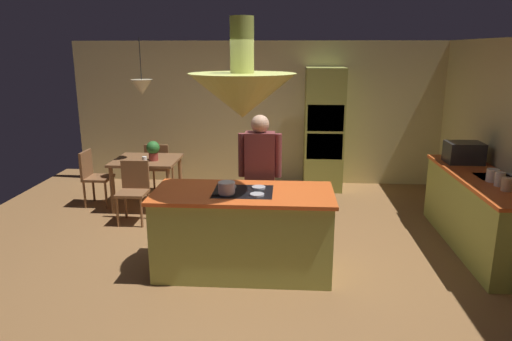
{
  "coord_description": "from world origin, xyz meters",
  "views": [
    {
      "loc": [
        0.46,
        -4.95,
        2.41
      ],
      "look_at": [
        0.1,
        0.4,
        1.0
      ],
      "focal_mm": 32.58,
      "sensor_mm": 36.0,
      "label": 1
    }
  ],
  "objects_px": {
    "canister_flour": "(507,184)",
    "potted_plant_on_table": "(153,150)",
    "canister_sugar": "(500,179)",
    "canister_tea": "(493,175)",
    "chair_by_back_wall": "(159,165)",
    "cup_on_table": "(145,159)",
    "cooking_pot_on_cooktop": "(227,188)",
    "dining_table": "(147,166)",
    "kitchen_island": "(243,231)",
    "oven_tower": "(324,130)",
    "chair_at_corner": "(93,174)",
    "microwave_on_counter": "(464,153)",
    "person_at_island": "(260,172)",
    "chair_facing_island": "(134,187)"
  },
  "relations": [
    {
      "from": "kitchen_island",
      "to": "canister_flour",
      "type": "bearing_deg",
      "value": 4.36
    },
    {
      "from": "potted_plant_on_table",
      "to": "microwave_on_counter",
      "type": "bearing_deg",
      "value": -6.71
    },
    {
      "from": "kitchen_island",
      "to": "dining_table",
      "type": "xyz_separation_m",
      "value": [
        -1.7,
        2.1,
        0.19
      ]
    },
    {
      "from": "cup_on_table",
      "to": "microwave_on_counter",
      "type": "xyz_separation_m",
      "value": [
        4.5,
        -0.38,
        0.26
      ]
    },
    {
      "from": "canister_flour",
      "to": "oven_tower",
      "type": "bearing_deg",
      "value": 119.89
    },
    {
      "from": "person_at_island",
      "to": "canister_flour",
      "type": "relative_size",
      "value": 11.32
    },
    {
      "from": "kitchen_island",
      "to": "oven_tower",
      "type": "relative_size",
      "value": 0.93
    },
    {
      "from": "chair_by_back_wall",
      "to": "canister_flour",
      "type": "relative_size",
      "value": 5.96
    },
    {
      "from": "canister_flour",
      "to": "canister_sugar",
      "type": "bearing_deg",
      "value": 90.0
    },
    {
      "from": "canister_flour",
      "to": "canister_sugar",
      "type": "relative_size",
      "value": 0.91
    },
    {
      "from": "kitchen_island",
      "to": "canister_sugar",
      "type": "bearing_deg",
      "value": 7.94
    },
    {
      "from": "kitchen_island",
      "to": "person_at_island",
      "type": "bearing_deg",
      "value": 79.09
    },
    {
      "from": "kitchen_island",
      "to": "canister_flour",
      "type": "distance_m",
      "value": 2.9
    },
    {
      "from": "chair_at_corner",
      "to": "canister_flour",
      "type": "bearing_deg",
      "value": -109.2
    },
    {
      "from": "dining_table",
      "to": "canister_tea",
      "type": "distance_m",
      "value": 4.8
    },
    {
      "from": "cup_on_table",
      "to": "potted_plant_on_table",
      "type": "bearing_deg",
      "value": 54.65
    },
    {
      "from": "canister_flour",
      "to": "chair_at_corner",
      "type": "bearing_deg",
      "value": 160.8
    },
    {
      "from": "potted_plant_on_table",
      "to": "canister_tea",
      "type": "relative_size",
      "value": 2.01
    },
    {
      "from": "canister_sugar",
      "to": "potted_plant_on_table",
      "type": "bearing_deg",
      "value": 159.77
    },
    {
      "from": "canister_sugar",
      "to": "canister_tea",
      "type": "bearing_deg",
      "value": 90.0
    },
    {
      "from": "oven_tower",
      "to": "chair_by_back_wall",
      "type": "height_order",
      "value": "oven_tower"
    },
    {
      "from": "potted_plant_on_table",
      "to": "dining_table",
      "type": "bearing_deg",
      "value": 149.51
    },
    {
      "from": "kitchen_island",
      "to": "canister_tea",
      "type": "distance_m",
      "value": 2.95
    },
    {
      "from": "dining_table",
      "to": "canister_flour",
      "type": "height_order",
      "value": "canister_flour"
    },
    {
      "from": "chair_by_back_wall",
      "to": "cup_on_table",
      "type": "height_order",
      "value": "chair_by_back_wall"
    },
    {
      "from": "dining_table",
      "to": "potted_plant_on_table",
      "type": "distance_m",
      "value": 0.32
    },
    {
      "from": "canister_sugar",
      "to": "microwave_on_counter",
      "type": "relative_size",
      "value": 0.35
    },
    {
      "from": "canister_sugar",
      "to": "cooking_pot_on_cooktop",
      "type": "distance_m",
      "value": 3.05
    },
    {
      "from": "cup_on_table",
      "to": "cooking_pot_on_cooktop",
      "type": "xyz_separation_m",
      "value": [
        1.5,
        -2.01,
        0.2
      ]
    },
    {
      "from": "kitchen_island",
      "to": "person_at_island",
      "type": "height_order",
      "value": "person_at_island"
    },
    {
      "from": "person_at_island",
      "to": "chair_facing_island",
      "type": "height_order",
      "value": "person_at_island"
    },
    {
      "from": "cup_on_table",
      "to": "canister_tea",
      "type": "height_order",
      "value": "canister_tea"
    },
    {
      "from": "oven_tower",
      "to": "person_at_island",
      "type": "bearing_deg",
      "value": -110.87
    },
    {
      "from": "dining_table",
      "to": "potted_plant_on_table",
      "type": "relative_size",
      "value": 3.26
    },
    {
      "from": "kitchen_island",
      "to": "canister_flour",
      "type": "xyz_separation_m",
      "value": [
        2.84,
        0.22,
        0.53
      ]
    },
    {
      "from": "microwave_on_counter",
      "to": "cooking_pot_on_cooktop",
      "type": "xyz_separation_m",
      "value": [
        -3.0,
        -1.63,
        -0.06
      ]
    },
    {
      "from": "oven_tower",
      "to": "cooking_pot_on_cooktop",
      "type": "relative_size",
      "value": 11.72
    },
    {
      "from": "potted_plant_on_table",
      "to": "cup_on_table",
      "type": "relative_size",
      "value": 3.33
    },
    {
      "from": "canister_flour",
      "to": "dining_table",
      "type": "bearing_deg",
      "value": 157.47
    },
    {
      "from": "canister_sugar",
      "to": "canister_flour",
      "type": "bearing_deg",
      "value": -90.0
    },
    {
      "from": "oven_tower",
      "to": "canister_tea",
      "type": "distance_m",
      "value": 3.18
    },
    {
      "from": "chair_facing_island",
      "to": "chair_at_corner",
      "type": "height_order",
      "value": "same"
    },
    {
      "from": "dining_table",
      "to": "canister_sugar",
      "type": "relative_size",
      "value": 6.09
    },
    {
      "from": "cup_on_table",
      "to": "cooking_pot_on_cooktop",
      "type": "relative_size",
      "value": 0.5
    },
    {
      "from": "chair_at_corner",
      "to": "canister_flour",
      "type": "distance_m",
      "value": 5.75
    },
    {
      "from": "oven_tower",
      "to": "chair_at_corner",
      "type": "distance_m",
      "value": 3.88
    },
    {
      "from": "oven_tower",
      "to": "cooking_pot_on_cooktop",
      "type": "height_order",
      "value": "oven_tower"
    },
    {
      "from": "chair_by_back_wall",
      "to": "chair_at_corner",
      "type": "relative_size",
      "value": 1.0
    },
    {
      "from": "canister_flour",
      "to": "potted_plant_on_table",
      "type": "bearing_deg",
      "value": 157.74
    },
    {
      "from": "person_at_island",
      "to": "chair_by_back_wall",
      "type": "relative_size",
      "value": 1.9
    }
  ]
}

